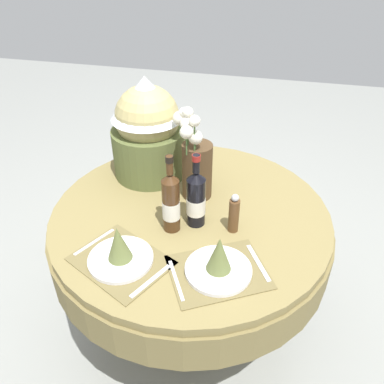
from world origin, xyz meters
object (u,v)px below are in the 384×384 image
at_px(gift_tub_back_left, 148,126).
at_px(wine_bottle_centre, 196,198).
at_px(place_setting_left, 120,252).
at_px(dining_table, 190,234).
at_px(pepper_mill, 234,214).
at_px(wine_bottle_left, 171,202).
at_px(place_setting_right, 219,263).
at_px(flower_vase, 195,162).

bearing_deg(gift_tub_back_left, wine_bottle_centre, -47.39).
bearing_deg(place_setting_left, dining_table, 63.26).
bearing_deg(wine_bottle_centre, gift_tub_back_left, 132.61).
bearing_deg(pepper_mill, wine_bottle_centre, 175.66).
bearing_deg(wine_bottle_centre, pepper_mill, -4.34).
bearing_deg(wine_bottle_left, wine_bottle_centre, 33.49).
xyz_separation_m(place_setting_left, pepper_mill, (0.38, 0.27, 0.03)).
bearing_deg(pepper_mill, wine_bottle_left, -169.41).
height_order(wine_bottle_left, wine_bottle_centre, wine_bottle_left).
xyz_separation_m(place_setting_right, gift_tub_back_left, (-0.45, 0.59, 0.21)).
distance_m(dining_table, wine_bottle_left, 0.29).
height_order(dining_table, flower_vase, flower_vase).
bearing_deg(pepper_mill, dining_table, 157.28).
distance_m(place_setting_left, wine_bottle_left, 0.27).
distance_m(wine_bottle_left, pepper_mill, 0.25).
relative_size(place_setting_right, pepper_mill, 2.40).
xyz_separation_m(dining_table, pepper_mill, (0.20, -0.08, 0.21)).
xyz_separation_m(wine_bottle_centre, pepper_mill, (0.16, -0.01, -0.04)).
height_order(dining_table, pepper_mill, pepper_mill).
height_order(flower_vase, wine_bottle_centre, flower_vase).
bearing_deg(place_setting_left, gift_tub_back_left, 98.06).
relative_size(place_setting_right, flower_vase, 1.00).
relative_size(dining_table, place_setting_right, 2.89).
bearing_deg(wine_bottle_left, dining_table, 69.89).
relative_size(place_setting_left, gift_tub_back_left, 0.86).
distance_m(wine_bottle_centre, gift_tub_back_left, 0.47).
height_order(place_setting_left, gift_tub_back_left, gift_tub_back_left).
bearing_deg(wine_bottle_left, flower_vase, 81.47).
distance_m(place_setting_left, place_setting_right, 0.36).
height_order(dining_table, place_setting_right, place_setting_right).
distance_m(place_setting_left, flower_vase, 0.52).
bearing_deg(wine_bottle_centre, place_setting_left, -127.61).
height_order(flower_vase, gift_tub_back_left, gift_tub_back_left).
relative_size(place_setting_left, place_setting_right, 0.99).
height_order(wine_bottle_left, gift_tub_back_left, gift_tub_back_left).
bearing_deg(gift_tub_back_left, flower_vase, -27.96).
relative_size(place_setting_right, wine_bottle_left, 1.25).
relative_size(flower_vase, pepper_mill, 2.40).
bearing_deg(place_setting_right, flower_vase, 112.87).
bearing_deg(wine_bottle_centre, wine_bottle_left, -146.51).
height_order(dining_table, gift_tub_back_left, gift_tub_back_left).
bearing_deg(gift_tub_back_left, place_setting_left, -81.94).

